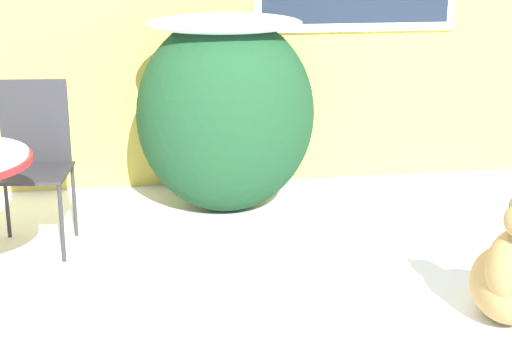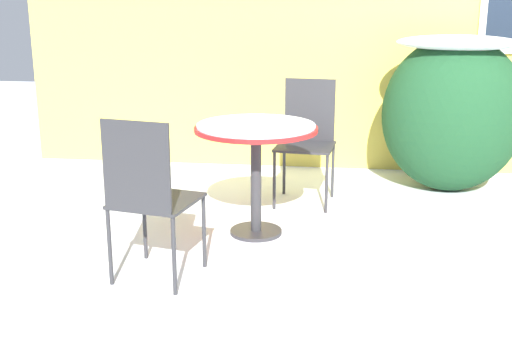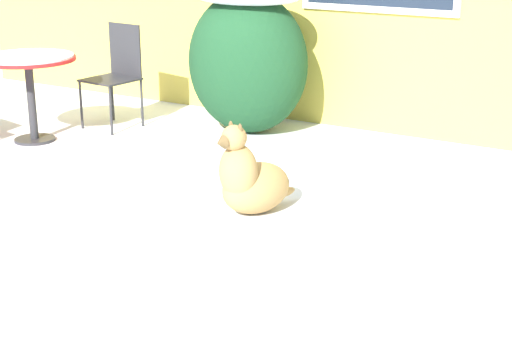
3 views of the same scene
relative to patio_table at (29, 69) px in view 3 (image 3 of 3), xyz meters
The scene contains 5 objects.
ground_plane 1.70m from the patio_table, 11.16° to the right, with size 16.00×16.00×0.00m, color white.
shrub_left 1.96m from the patio_table, 40.23° to the left, with size 1.17×0.90×1.30m.
patio_table is the anchor object (origin of this frame).
patio_chair_near_table 0.88m from the patio_table, 69.55° to the left, with size 0.48×0.48×0.97m.
dog 2.71m from the patio_table, 12.23° to the right, with size 0.51×0.69×0.67m.
Camera 3 is at (3.66, -4.57, 1.94)m, focal length 55.00 mm.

